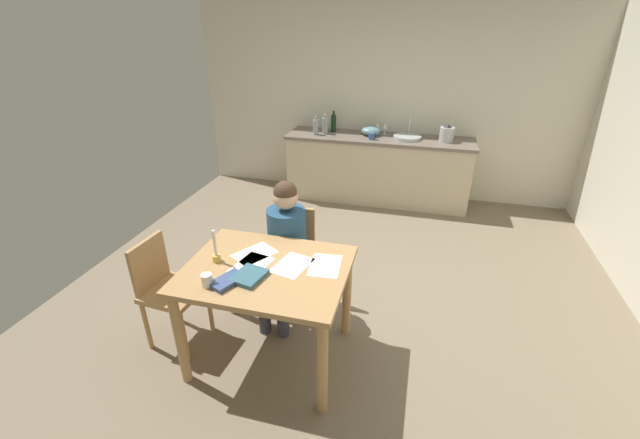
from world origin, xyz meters
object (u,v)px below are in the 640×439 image
(dining_table, at_px, (267,283))
(candlestick, at_px, (216,253))
(chair_side_empty, at_px, (167,287))
(book_magazine, at_px, (228,281))
(wine_glass_by_kettle, at_px, (377,126))
(bottle_wine_red, at_px, (334,123))
(bottle_oil, at_px, (316,127))
(chair_at_table, at_px, (291,253))
(person_seated, at_px, (284,243))
(teacup_on_counter, at_px, (372,136))
(book_cookery, at_px, (249,276))
(stovetop_kettle, at_px, (447,134))
(bottle_vinegar, at_px, (325,125))
(mixing_bowl, at_px, (371,131))
(wine_glass_near_sink, at_px, (385,126))
(coffee_mug, at_px, (207,280))
(sink_unit, at_px, (407,137))

(dining_table, height_order, candlestick, candlestick)
(dining_table, xyz_separation_m, chair_side_empty, (-0.82, -0.02, -0.18))
(book_magazine, bearing_deg, wine_glass_by_kettle, 106.58)
(dining_table, height_order, book_magazine, book_magazine)
(candlestick, bearing_deg, bottle_wine_red, 88.59)
(bottle_oil, distance_m, wine_glass_by_kettle, 0.84)
(candlestick, xyz_separation_m, bottle_oil, (-0.12, 3.09, 0.14))
(chair_at_table, relative_size, person_seated, 0.74)
(chair_side_empty, relative_size, book_magazine, 3.85)
(person_seated, bearing_deg, chair_at_table, 89.41)
(person_seated, xyz_separation_m, candlestick, (-0.31, -0.55, 0.18))
(book_magazine, xyz_separation_m, teacup_on_counter, (0.46, 3.25, 0.13))
(dining_table, height_order, book_cookery, book_cookery)
(person_seated, distance_m, stovetop_kettle, 2.95)
(chair_at_table, distance_m, bottle_vinegar, 2.55)
(wine_glass_by_kettle, bearing_deg, book_magazine, -97.84)
(dining_table, xyz_separation_m, chair_at_table, (-0.06, 0.69, -0.17))
(bottle_vinegar, xyz_separation_m, wine_glass_by_kettle, (0.69, 0.16, -0.00))
(candlestick, bearing_deg, person_seated, 60.87)
(chair_side_empty, relative_size, candlestick, 3.53)
(chair_at_table, relative_size, wine_glass_by_kettle, 5.74)
(chair_side_empty, bearing_deg, mixing_bowl, 71.82)
(chair_at_table, bearing_deg, wine_glass_by_kettle, 81.98)
(stovetop_kettle, bearing_deg, chair_at_table, -117.17)
(bottle_oil, distance_m, bottle_wine_red, 0.28)
(chair_at_table, xyz_separation_m, bottle_oil, (-0.43, 2.39, 0.51))
(candlestick, height_order, bottle_wine_red, bottle_wine_red)
(bottle_oil, bearing_deg, wine_glass_by_kettle, 17.27)
(stovetop_kettle, bearing_deg, book_cookery, -111.12)
(book_cookery, bearing_deg, dining_table, 78.26)
(dining_table, distance_m, chair_side_empty, 0.84)
(candlestick, distance_m, wine_glass_near_sink, 3.43)
(coffee_mug, xyz_separation_m, candlestick, (-0.08, 0.28, 0.02))
(wine_glass_near_sink, bearing_deg, dining_table, -97.13)
(book_cookery, height_order, wine_glass_by_kettle, wine_glass_by_kettle)
(chair_side_empty, bearing_deg, bottle_oil, 83.79)
(chair_at_table, xyz_separation_m, sink_unit, (0.79, 2.49, 0.42))
(person_seated, relative_size, candlestick, 4.84)
(coffee_mug, height_order, stovetop_kettle, stovetop_kettle)
(bottle_vinegar, bearing_deg, bottle_oil, -142.57)
(book_magazine, relative_size, bottle_oil, 0.92)
(person_seated, xyz_separation_m, chair_side_empty, (-0.76, -0.56, -0.19))
(coffee_mug, xyz_separation_m, bottle_wine_red, (-0.00, 3.56, 0.18))
(bottle_vinegar, bearing_deg, mixing_bowl, 6.61)
(chair_side_empty, bearing_deg, wine_glass_near_sink, 69.68)
(chair_at_table, height_order, stovetop_kettle, stovetop_kettle)
(bottle_oil, height_order, bottle_vinegar, bottle_vinegar)
(dining_table, height_order, chair_at_table, chair_at_table)
(coffee_mug, xyz_separation_m, wine_glass_near_sink, (0.70, 3.61, 0.17))
(person_seated, bearing_deg, stovetop_kettle, 64.12)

